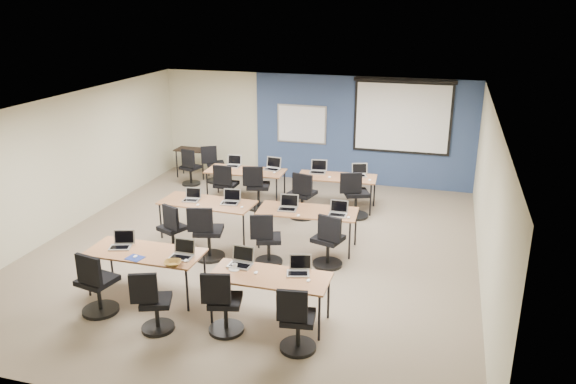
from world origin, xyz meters
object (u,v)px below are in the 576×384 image
(laptop_7, at_px, (338,211))
(task_chair_8, at_px, (226,189))
(training_table_front_right, at_px, (270,279))
(task_chair_6, at_px, (267,243))
(laptop_8, at_px, (233,164))
(laptop_5, at_px, (231,200))
(training_table_back_left, at_px, (246,172))
(training_table_back_right, at_px, (337,178))
(laptop_1, at_px, (182,253))
(laptop_4, at_px, (192,197))
(task_chair_3, at_px, (296,324))
(task_chair_2, at_px, (223,307))
(spare_chair_b, at_px, (190,170))
(training_table_mid_right, at_px, (308,213))
(laptop_0, at_px, (122,243))
(laptop_3, at_px, (299,269))
(laptop_11, at_px, (359,173))
(utility_table, at_px, (192,153))
(whiteboard, at_px, (302,124))
(task_chair_7, at_px, (328,245))
(training_table_mid_left, at_px, (207,204))
(task_chair_10, at_px, (302,199))
(task_chair_0, at_px, (96,288))
(task_chair_4, at_px, (172,232))
(laptop_10, at_px, (318,169))
(laptop_2, at_px, (241,261))
(spare_chair_a, at_px, (214,167))
(laptop_6, at_px, (288,206))
(task_chair_11, at_px, (355,198))
(projector_screen, at_px, (403,113))
(training_table_front_left, at_px, (145,254))
(laptop_9, at_px, (273,166))

(laptop_7, bearing_deg, task_chair_8, 148.60)
(training_table_front_right, distance_m, task_chair_6, 1.88)
(laptop_7, bearing_deg, laptop_8, 139.66)
(laptop_5, bearing_deg, training_table_back_left, 94.88)
(training_table_back_right, distance_m, laptop_7, 2.34)
(laptop_1, height_order, laptop_4, laptop_1)
(training_table_front_right, relative_size, task_chair_3, 1.75)
(task_chair_2, height_order, laptop_5, same)
(laptop_5, bearing_deg, spare_chair_b, 120.60)
(training_table_mid_right, bearing_deg, training_table_front_right, -91.10)
(training_table_back_left, xyz_separation_m, task_chair_3, (2.69, -5.41, -0.28))
(training_table_back_left, xyz_separation_m, laptop_0, (-0.43, -4.50, 0.11))
(laptop_1, height_order, task_chair_8, task_chair_8)
(laptop_0, distance_m, laptop_3, 2.94)
(task_chair_6, height_order, laptop_11, laptop_11)
(task_chair_8, height_order, utility_table, task_chair_8)
(whiteboard, bearing_deg, laptop_5, -94.67)
(task_chair_7, bearing_deg, training_table_back_left, 148.79)
(training_table_back_left, relative_size, laptop_1, 5.32)
(laptop_1, relative_size, task_chair_6, 0.35)
(training_table_mid_left, bearing_deg, training_table_mid_right, 5.13)
(task_chair_10, bearing_deg, laptop_7, -39.60)
(training_table_mid_right, bearing_deg, task_chair_0, -130.57)
(task_chair_4, bearing_deg, training_table_back_left, 108.15)
(task_chair_10, bearing_deg, task_chair_6, -76.34)
(laptop_5, bearing_deg, laptop_10, 56.80)
(task_chair_8, bearing_deg, laptop_0, -90.87)
(laptop_2, bearing_deg, laptop_0, -178.47)
(laptop_7, xyz_separation_m, laptop_11, (-0.03, 2.49, 0.00))
(utility_table, height_order, spare_chair_a, spare_chair_a)
(laptop_6, xyz_separation_m, laptop_8, (-2.03, 2.39, -0.00))
(training_table_back_right, bearing_deg, task_chair_11, -49.22)
(spare_chair_b, bearing_deg, task_chair_8, -25.38)
(laptop_7, height_order, task_chair_10, task_chair_10)
(task_chair_7, relative_size, task_chair_11, 0.97)
(training_table_back_left, relative_size, laptop_10, 4.96)
(projector_screen, xyz_separation_m, training_table_front_left, (-3.30, -6.51, -1.20))
(projector_screen, bearing_deg, laptop_5, -124.84)
(task_chair_2, distance_m, laptop_7, 3.28)
(training_table_mid_right, height_order, task_chair_6, task_chair_6)
(training_table_front_left, height_order, spare_chair_a, spare_chair_a)
(laptop_8, bearing_deg, training_table_front_left, -89.04)
(training_table_front_left, relative_size, task_chair_4, 1.90)
(laptop_4, xyz_separation_m, task_chair_11, (2.91, 1.82, -0.36))
(laptop_10, bearing_deg, task_chair_0, -117.52)
(laptop_11, bearing_deg, projector_screen, 46.67)
(whiteboard, distance_m, task_chair_7, 5.22)
(laptop_2, distance_m, task_chair_10, 3.87)
(laptop_5, height_order, laptop_9, laptop_9)
(projector_screen, xyz_separation_m, task_chair_0, (-3.70, -7.26, -1.46))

